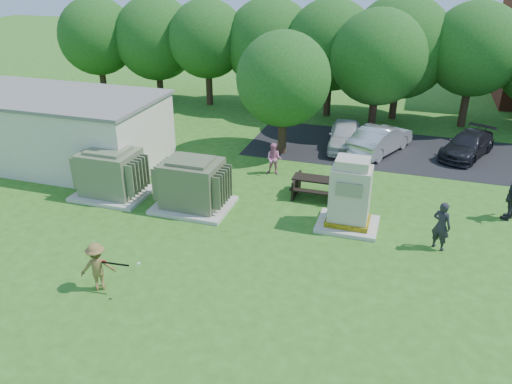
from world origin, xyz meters
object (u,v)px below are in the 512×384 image
(transformer_right, at_px, (193,185))
(person_at_picnic, at_px, (274,159))
(generator_cabinet, at_px, (350,198))
(batter, at_px, (97,267))
(car_silver_a, at_px, (380,139))
(transformer_left, at_px, (111,174))
(picnic_table, at_px, (316,185))
(car_white, at_px, (345,136))
(person_by_generator, at_px, (441,226))
(car_dark, at_px, (467,145))

(transformer_right, xyz_separation_m, person_at_picnic, (2.17, 4.19, -0.23))
(generator_cabinet, height_order, person_at_picnic, generator_cabinet)
(batter, bearing_deg, car_silver_a, -146.46)
(car_silver_a, bearing_deg, transformer_left, 63.19)
(person_at_picnic, bearing_deg, transformer_right, -120.25)
(generator_cabinet, bearing_deg, picnic_table, 127.51)
(car_white, bearing_deg, person_by_generator, -68.30)
(car_dark, bearing_deg, batter, -102.99)
(person_by_generator, relative_size, car_dark, 0.43)
(generator_cabinet, distance_m, person_at_picnic, 5.57)
(generator_cabinet, height_order, picnic_table, generator_cabinet)
(transformer_right, relative_size, car_silver_a, 0.69)
(car_white, relative_size, car_dark, 0.98)
(person_at_picnic, bearing_deg, car_white, 56.81)
(picnic_table, distance_m, car_silver_a, 6.42)
(person_at_picnic, bearing_deg, generator_cabinet, -47.20)
(person_at_picnic, bearing_deg, car_dark, 28.00)
(generator_cabinet, height_order, car_dark, generator_cabinet)
(transformer_left, relative_size, car_silver_a, 0.69)
(picnic_table, bearing_deg, car_dark, 47.67)
(transformer_left, bearing_deg, car_dark, 32.80)
(car_silver_a, relative_size, car_dark, 1.06)
(transformer_right, distance_m, generator_cabinet, 6.16)
(batter, bearing_deg, picnic_table, -151.35)
(transformer_left, height_order, batter, transformer_left)
(generator_cabinet, relative_size, person_at_picnic, 1.83)
(transformer_left, bearing_deg, transformer_right, 0.00)
(car_silver_a, bearing_deg, picnic_table, 94.79)
(car_silver_a, bearing_deg, batter, 87.40)
(person_at_picnic, xyz_separation_m, car_silver_a, (4.40, 4.33, -0.02))
(car_white, bearing_deg, batter, -115.42)
(transformer_left, xyz_separation_m, transformer_right, (3.70, 0.00, 0.00))
(car_silver_a, bearing_deg, person_by_generator, 131.02)
(batter, bearing_deg, transformer_left, -91.53)
(car_silver_a, bearing_deg, generator_cabinet, 110.54)
(batter, relative_size, car_white, 0.39)
(generator_cabinet, xyz_separation_m, car_dark, (4.65, 9.03, -0.59))
(car_white, height_order, car_dark, car_white)
(transformer_left, bearing_deg, person_by_generator, -1.35)
(batter, relative_size, person_at_picnic, 1.06)
(person_at_picnic, distance_m, car_white, 5.13)
(generator_cabinet, xyz_separation_m, car_white, (-1.38, 8.31, -0.51))
(picnic_table, bearing_deg, batter, -120.99)
(person_at_picnic, relative_size, car_silver_a, 0.34)
(transformer_right, height_order, batter, transformer_right)
(picnic_table, height_order, person_at_picnic, person_at_picnic)
(person_by_generator, bearing_deg, car_dark, -68.89)
(generator_cabinet, relative_size, car_silver_a, 0.62)
(person_at_picnic, bearing_deg, transformer_left, -147.33)
(transformer_left, bearing_deg, car_silver_a, 39.68)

